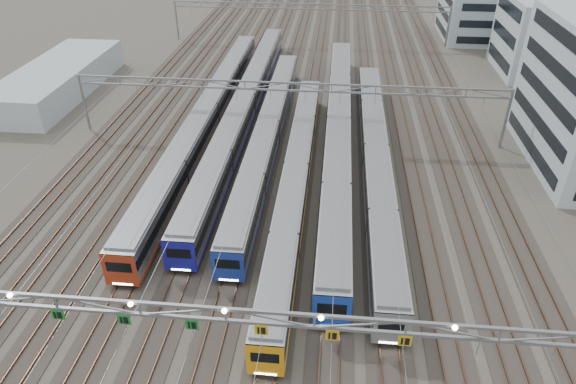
# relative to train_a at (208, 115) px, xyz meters

# --- Properties ---
(track_bed) EXTENTS (54.00, 260.00, 5.42)m
(track_bed) POSITION_rel_train_a_xyz_m (11.25, 58.44, -0.74)
(track_bed) COLOR #2D2823
(track_bed) RESTS_ON ground
(train_a) EXTENTS (3.03, 65.58, 3.95)m
(train_a) POSITION_rel_train_a_xyz_m (0.00, 0.00, 0.00)
(train_a) COLOR black
(train_a) RESTS_ON ground
(train_b) EXTENTS (2.99, 69.00, 3.90)m
(train_b) POSITION_rel_train_a_xyz_m (4.50, 4.03, -0.03)
(train_b) COLOR black
(train_b) RESTS_ON ground
(train_c) EXTENTS (2.90, 53.63, 3.78)m
(train_c) POSITION_rel_train_a_xyz_m (9.00, -4.55, -0.08)
(train_c) COLOR black
(train_c) RESTS_ON ground
(train_d) EXTENTS (2.74, 51.52, 3.57)m
(train_d) POSITION_rel_train_a_xyz_m (13.50, -14.97, -0.19)
(train_d) COLOR black
(train_d) RESTS_ON ground
(train_e) EXTENTS (3.06, 65.84, 3.99)m
(train_e) POSITION_rel_train_a_xyz_m (18.00, -2.97, 0.02)
(train_e) COLOR black
(train_e) RESTS_ON ground
(train_f) EXTENTS (2.88, 54.37, 3.75)m
(train_f) POSITION_rel_train_a_xyz_m (22.50, -9.85, -0.10)
(train_f) COLOR black
(train_f) RESTS_ON ground
(gantry_near) EXTENTS (56.36, 0.61, 8.08)m
(gantry_near) POSITION_rel_train_a_xyz_m (11.20, -41.68, 4.86)
(gantry_near) COLOR gray
(gantry_near) RESTS_ON ground
(gantry_mid) EXTENTS (56.36, 0.36, 8.00)m
(gantry_mid) POSITION_rel_train_a_xyz_m (11.25, -1.56, 4.16)
(gantry_mid) COLOR gray
(gantry_mid) RESTS_ON ground
(gantry_far) EXTENTS (56.36, 0.36, 8.00)m
(gantry_far) POSITION_rel_train_a_xyz_m (11.25, 43.44, 4.16)
(gantry_far) COLOR gray
(gantry_far) RESTS_ON ground
(depot_bldg_mid) EXTENTS (14.00, 16.00, 12.85)m
(depot_bldg_mid) POSITION_rel_train_a_xyz_m (53.11, 29.24, 4.20)
(depot_bldg_mid) COLOR #A8C0C9
(depot_bldg_mid) RESTS_ON ground
(depot_bldg_north) EXTENTS (22.00, 18.00, 12.68)m
(depot_bldg_north) POSITION_rel_train_a_xyz_m (50.47, 51.39, 4.11)
(depot_bldg_north) COLOR #A8C0C9
(depot_bldg_north) RESTS_ON ground
(west_shed) EXTENTS (10.00, 30.00, 4.46)m
(west_shed) POSITION_rel_train_a_xyz_m (-27.30, 11.33, 0.00)
(west_shed) COLOR #A8C0C9
(west_shed) RESTS_ON ground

